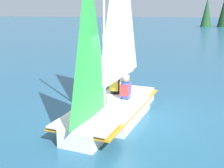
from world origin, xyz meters
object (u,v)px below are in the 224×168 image
sailor_helm (126,92)px  sailboat_main (113,90)px  sailor_crew (115,88)px  buoy_marker (93,69)px

sailor_helm → sailboat_main: bearing=-17.8°
sailboat_main → sailor_crew: 1.06m
buoy_marker → sailboat_main: bearing=112.6°
sailor_crew → buoy_marker: 5.13m
sailboat_main → buoy_marker: (2.35, -5.64, -0.63)m
sailor_helm → sailor_crew: (0.44, -0.47, 0.00)m
sailor_helm → sailor_crew: size_ratio=1.00×
sailor_helm → buoy_marker: (2.64, -5.08, -0.42)m
sailboat_main → sailor_helm: 0.66m
sailboat_main → sailor_crew: size_ratio=5.06×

